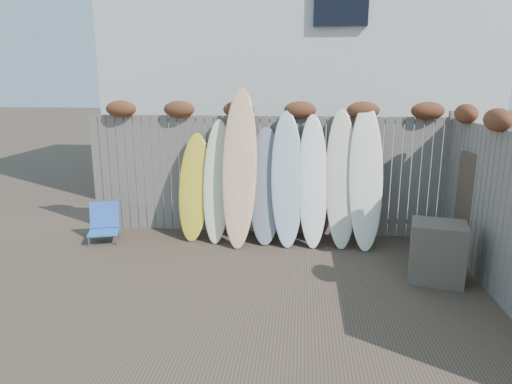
# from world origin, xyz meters

# --- Properties ---
(ground) EXTENTS (80.00, 80.00, 0.00)m
(ground) POSITION_xyz_m (0.00, 0.00, 0.00)
(ground) COLOR #493A2D
(back_fence) EXTENTS (6.05, 0.28, 2.24)m
(back_fence) POSITION_xyz_m (0.06, 2.39, 1.18)
(back_fence) COLOR slate
(back_fence) RESTS_ON ground
(right_fence) EXTENTS (0.28, 4.40, 2.24)m
(right_fence) POSITION_xyz_m (2.99, 0.25, 1.14)
(right_fence) COLOR slate
(right_fence) RESTS_ON ground
(house) EXTENTS (8.50, 5.50, 6.33)m
(house) POSITION_xyz_m (0.50, 6.50, 3.20)
(house) COLOR silver
(house) RESTS_ON ground
(beach_chair) EXTENTS (0.59, 0.61, 0.62)m
(beach_chair) POSITION_xyz_m (-2.55, 1.71, 0.29)
(beach_chair) COLOR blue
(beach_chair) RESTS_ON ground
(wooden_crate) EXTENTS (0.78, 0.70, 0.78)m
(wooden_crate) POSITION_xyz_m (2.42, 0.64, 0.39)
(wooden_crate) COLOR #433C32
(wooden_crate) RESTS_ON ground
(lattice_panel) EXTENTS (0.28, 1.04, 1.58)m
(lattice_panel) POSITION_xyz_m (3.04, 1.05, 0.79)
(lattice_panel) COLOR #3A2923
(lattice_panel) RESTS_ON ground
(surfboard_0) EXTENTS (0.55, 0.65, 1.73)m
(surfboard_0) POSITION_xyz_m (-1.11, 2.02, 0.87)
(surfboard_0) COLOR yellow
(surfboard_0) RESTS_ON ground
(surfboard_1) EXTENTS (0.46, 0.70, 1.96)m
(surfboard_1) POSITION_xyz_m (-0.72, 1.99, 0.98)
(surfboard_1) COLOR beige
(surfboard_1) RESTS_ON ground
(surfboard_2) EXTENTS (0.56, 0.87, 2.46)m
(surfboard_2) POSITION_xyz_m (-0.33, 1.88, 1.23)
(surfboard_2) COLOR #FFCF8F
(surfboard_2) RESTS_ON ground
(surfboard_3) EXTENTS (0.58, 0.69, 1.84)m
(surfboard_3) POSITION_xyz_m (0.07, 1.97, 0.92)
(surfboard_3) COLOR gray
(surfboard_3) RESTS_ON ground
(surfboard_4) EXTENTS (0.58, 0.79, 2.11)m
(surfboard_4) POSITION_xyz_m (0.42, 1.94, 1.05)
(surfboard_4) COLOR #A4BDCF
(surfboard_4) RESTS_ON ground
(surfboard_5) EXTENTS (0.51, 0.76, 2.05)m
(surfboard_5) POSITION_xyz_m (0.83, 1.95, 1.03)
(surfboard_5) COLOR white
(surfboard_5) RESTS_ON ground
(surfboard_6) EXTENTS (0.52, 0.77, 2.14)m
(surfboard_6) POSITION_xyz_m (1.27, 1.98, 1.07)
(surfboard_6) COLOR beige
(surfboard_6) RESTS_ON ground
(surfboard_7) EXTENTS (0.53, 0.79, 2.23)m
(surfboard_7) POSITION_xyz_m (1.64, 1.93, 1.11)
(surfboard_7) COLOR white
(surfboard_7) RESTS_ON ground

